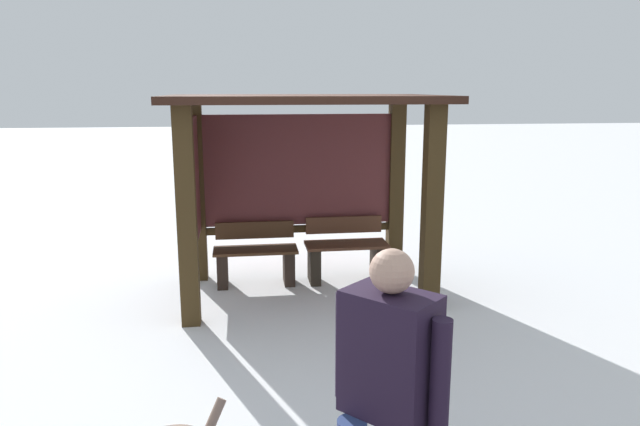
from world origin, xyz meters
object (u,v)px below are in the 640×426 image
at_px(person_walking, 389,384).
at_px(bench_center_inside, 346,254).
at_px(bench_left_inside, 256,258).
at_px(bus_shelter, 294,152).

bearing_deg(person_walking, bench_center_inside, 82.42).
height_order(bench_center_inside, person_walking, person_walking).
height_order(bench_left_inside, bench_center_inside, bench_center_inside).
xyz_separation_m(bus_shelter, bench_left_inside, (-0.44, 0.23, -1.26)).
distance_m(bench_left_inside, bench_center_inside, 1.07).
distance_m(bus_shelter, person_walking, 4.01).
bearing_deg(bench_center_inside, bus_shelter, -159.82).
relative_size(bus_shelter, bench_left_inside, 2.94).
height_order(bus_shelter, bench_center_inside, bus_shelter).
bearing_deg(bench_left_inside, person_walking, -83.06).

